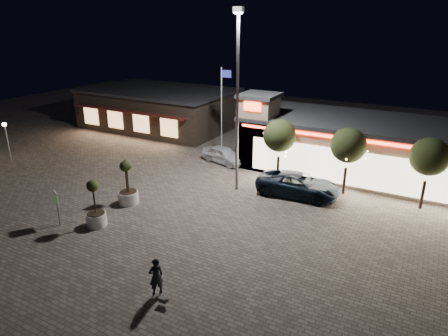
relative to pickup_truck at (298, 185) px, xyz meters
The scene contains 17 objects.
ground 11.10m from the pickup_truck, 124.34° to the right, with size 90.00×90.00×0.00m, color #72675C.
retail_building 7.56m from the pickup_truck, 63.96° to the left, with size 20.40×8.40×6.10m.
restaurant_building 23.00m from the pickup_truck, 151.84° to the left, with size 16.40×11.00×4.30m.
floodlight_pole 7.62m from the pickup_truck, 164.98° to the right, with size 0.60×0.40×12.38m.
flagpole 9.84m from the pickup_truck, 154.64° to the left, with size 0.95×0.10×8.00m.
lamp_post_west 24.84m from the pickup_truck, 168.03° to the right, with size 0.36×0.36×3.48m.
string_tree_a 4.02m from the pickup_truck, 140.32° to the left, with size 2.42×2.42×4.79m.
string_tree_b 4.32m from the pickup_truck, 34.04° to the left, with size 2.42×2.42×4.79m.
string_tree_c 8.44m from the pickup_truck, 13.50° to the left, with size 2.42×2.42×4.79m.
pickup_truck is the anchor object (origin of this frame).
white_sedan 8.54m from the pickup_truck, 156.18° to the left, with size 1.67×4.15×1.41m, color white.
pedestrian 13.52m from the pickup_truck, 98.70° to the right, with size 0.66×0.43×1.82m, color black.
dog 13.93m from the pickup_truck, 95.24° to the right, with size 0.50×0.19×0.27m.
planter_left 11.61m from the pickup_truck, 144.88° to the right, with size 1.25×1.25×3.07m.
planter_mid 13.54m from the pickup_truck, 132.37° to the right, with size 1.19×1.19×2.92m.
planter_right 11.69m from the pickup_truck, 144.68° to the right, with size 1.23×1.23×3.03m.
valet_sign 15.69m from the pickup_truck, 135.23° to the right, with size 0.68×0.36×2.19m.
Camera 1 is at (14.02, -15.86, 11.65)m, focal length 32.00 mm.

